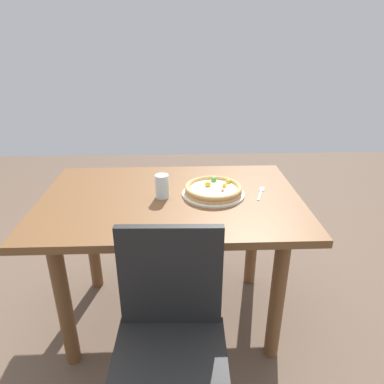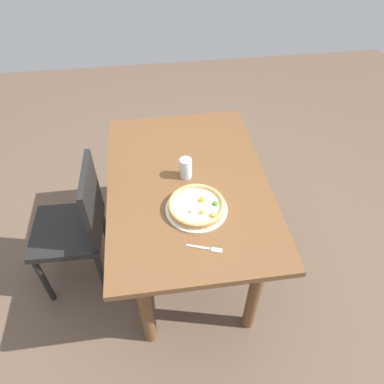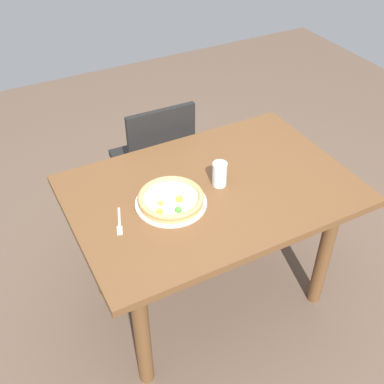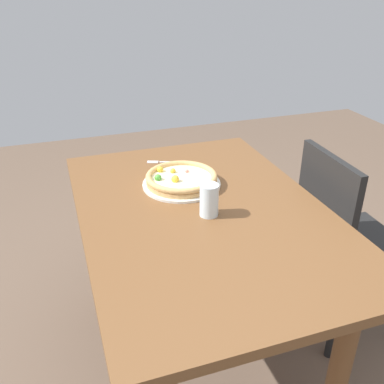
% 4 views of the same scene
% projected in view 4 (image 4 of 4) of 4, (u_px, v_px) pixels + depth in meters
% --- Properties ---
extents(ground_plane, '(6.00, 6.00, 0.00)m').
position_uv_depth(ground_plane, '(201.00, 358.00, 1.88)').
color(ground_plane, brown).
extents(dining_table, '(1.28, 0.87, 0.75)m').
position_uv_depth(dining_table, '(203.00, 237.00, 1.59)').
color(dining_table, brown).
rests_on(dining_table, ground).
extents(chair_near, '(0.41, 0.41, 0.89)m').
position_uv_depth(chair_near, '(343.00, 238.00, 1.84)').
color(chair_near, black).
rests_on(chair_near, ground).
extents(plate, '(0.31, 0.31, 0.01)m').
position_uv_depth(plate, '(182.00, 184.00, 1.70)').
color(plate, silver).
rests_on(plate, dining_table).
extents(pizza, '(0.28, 0.28, 0.05)m').
position_uv_depth(pizza, '(181.00, 178.00, 1.69)').
color(pizza, tan).
rests_on(pizza, plate).
extents(fork, '(0.07, 0.16, 0.00)m').
position_uv_depth(fork, '(162.00, 162.00, 1.91)').
color(fork, silver).
rests_on(fork, dining_table).
extents(drinking_glass, '(0.07, 0.07, 0.12)m').
position_uv_depth(drinking_glass, '(209.00, 200.00, 1.47)').
color(drinking_glass, silver).
rests_on(drinking_glass, dining_table).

